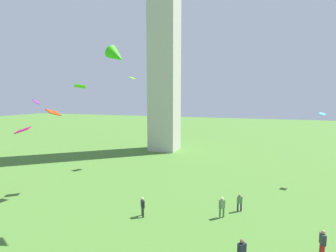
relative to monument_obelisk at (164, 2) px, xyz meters
The scene contains 13 objects.
monument_obelisk is the anchor object (origin of this frame).
person_0 41.98m from the monument_obelisk, 53.45° to the right, with size 0.30×0.54×1.74m.
person_1 36.88m from the monument_obelisk, 56.23° to the right, with size 0.46×0.44×1.56m.
person_2 36.90m from the monument_obelisk, 74.20° to the right, with size 0.45×0.48×1.62m.
person_3 41.81m from the monument_obelisk, 62.67° to the right, with size 0.51×0.52×1.78m.
person_4 37.32m from the monument_obelisk, 60.43° to the right, with size 0.50×0.51×1.75m.
kite_flying_0 31.03m from the monument_obelisk, 77.43° to the right, with size 1.98×1.54×1.60m.
kite_flying_1 18.24m from the monument_obelisk, 93.18° to the right, with size 1.07×1.31×0.45m.
kite_flying_2 30.34m from the monument_obelisk, 96.81° to the right, with size 0.95×1.45×0.76m.
kite_flying_3 26.56m from the monument_obelisk, 94.65° to the right, with size 1.35×1.26×0.50m.
kite_flying_4 28.72m from the monument_obelisk, 109.17° to the right, with size 0.89×0.88×0.61m.
kite_flying_5 31.74m from the monument_obelisk, 27.55° to the right, with size 0.89×0.99×0.40m.
kite_flying_6 32.10m from the monument_obelisk, 106.72° to the right, with size 1.78×1.53×0.71m.
Camera 1 is at (7.13, -2.47, 9.73)m, focal length 26.41 mm.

